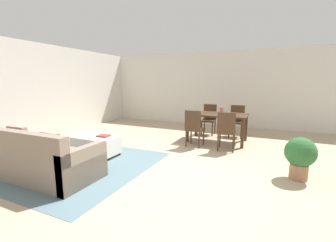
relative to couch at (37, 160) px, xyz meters
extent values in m
plane|color=tan|center=(1.93, 0.97, -0.29)|extent=(10.80, 10.80, 0.00)
cube|color=silver|center=(1.93, 5.97, 1.06)|extent=(9.00, 0.12, 2.70)
cube|color=silver|center=(-2.57, 1.47, 1.06)|extent=(0.12, 11.00, 2.70)
cube|color=slate|center=(0.07, 0.66, -0.29)|extent=(3.00, 2.80, 0.01)
cube|color=gray|center=(0.00, 0.05, -0.08)|extent=(2.16, 0.92, 0.42)
cube|color=gray|center=(0.00, -0.33, 0.35)|extent=(2.16, 0.16, 0.44)
cube|color=gray|center=(-1.01, 0.05, 0.02)|extent=(0.14, 0.92, 0.62)
cube|color=gray|center=(1.01, 0.05, 0.02)|extent=(0.14, 0.92, 0.62)
cube|color=gray|center=(-0.42, -0.04, 0.34)|extent=(0.42, 0.14, 0.42)
cube|color=gray|center=(0.42, -0.05, 0.33)|extent=(0.40, 0.14, 0.40)
cube|color=silver|center=(0.15, 1.27, -0.05)|extent=(0.97, 0.56, 0.36)
cylinder|color=#422B1C|center=(-0.29, 1.50, -0.26)|extent=(0.05, 0.05, 0.06)
cylinder|color=#422B1C|center=(0.59, 1.50, -0.26)|extent=(0.05, 0.05, 0.06)
cylinder|color=#422B1C|center=(-0.29, 1.04, -0.26)|extent=(0.05, 0.05, 0.06)
cylinder|color=#422B1C|center=(0.59, 1.04, -0.26)|extent=(0.05, 0.05, 0.06)
cylinder|color=olive|center=(-1.55, 0.31, -0.01)|extent=(0.04, 0.04, 0.56)
cylinder|color=olive|center=(-1.21, 0.31, -0.01)|extent=(0.04, 0.04, 0.56)
cube|color=#422B1C|center=(2.28, 3.58, 0.45)|extent=(1.54, 0.91, 0.04)
cube|color=#422B1C|center=(1.58, 3.98, 0.07)|extent=(0.07, 0.07, 0.72)
cube|color=#422B1C|center=(2.99, 3.98, 0.07)|extent=(0.07, 0.07, 0.72)
cube|color=#422B1C|center=(1.58, 3.19, 0.07)|extent=(0.07, 0.07, 0.72)
cube|color=#422B1C|center=(2.99, 3.19, 0.07)|extent=(0.07, 0.07, 0.72)
cube|color=#422B1C|center=(1.89, 2.88, 0.14)|extent=(0.42, 0.42, 0.04)
cube|color=#422B1C|center=(1.88, 2.70, 0.39)|extent=(0.40, 0.06, 0.47)
cylinder|color=#422B1C|center=(1.72, 3.06, -0.09)|extent=(0.04, 0.04, 0.41)
cylinder|color=#422B1C|center=(2.06, 3.04, -0.09)|extent=(0.04, 0.04, 0.41)
cylinder|color=#422B1C|center=(1.71, 2.72, -0.09)|extent=(0.04, 0.04, 0.41)
cylinder|color=#422B1C|center=(2.05, 2.70, -0.09)|extent=(0.04, 0.04, 0.41)
cube|color=#422B1C|center=(2.67, 2.86, 0.14)|extent=(0.43, 0.43, 0.04)
cube|color=#422B1C|center=(2.68, 2.68, 0.39)|extent=(0.40, 0.07, 0.47)
cylinder|color=#422B1C|center=(2.49, 3.02, -0.09)|extent=(0.04, 0.04, 0.41)
cylinder|color=#422B1C|center=(2.83, 3.05, -0.09)|extent=(0.04, 0.04, 0.41)
cylinder|color=#422B1C|center=(2.51, 2.68, -0.09)|extent=(0.04, 0.04, 0.41)
cylinder|color=#422B1C|center=(2.85, 2.71, -0.09)|extent=(0.04, 0.04, 0.41)
cube|color=#422B1C|center=(1.86, 4.29, 0.14)|extent=(0.40, 0.40, 0.04)
cube|color=#422B1C|center=(1.86, 4.47, 0.39)|extent=(0.40, 0.04, 0.47)
cylinder|color=#422B1C|center=(2.03, 4.12, -0.09)|extent=(0.04, 0.04, 0.41)
cylinder|color=#422B1C|center=(1.69, 4.12, -0.09)|extent=(0.04, 0.04, 0.41)
cylinder|color=#422B1C|center=(2.03, 4.46, -0.09)|extent=(0.04, 0.04, 0.41)
cylinder|color=#422B1C|center=(1.69, 4.46, -0.09)|extent=(0.04, 0.04, 0.41)
cube|color=#422B1C|center=(2.69, 4.32, 0.14)|extent=(0.40, 0.40, 0.04)
cube|color=#422B1C|center=(2.69, 4.50, 0.39)|extent=(0.40, 0.04, 0.47)
cylinder|color=#422B1C|center=(2.85, 4.15, -0.09)|extent=(0.04, 0.04, 0.41)
cylinder|color=#422B1C|center=(2.51, 4.16, -0.09)|extent=(0.04, 0.04, 0.41)
cylinder|color=#422B1C|center=(2.86, 4.49, -0.09)|extent=(0.04, 0.04, 0.41)
cylinder|color=#422B1C|center=(2.52, 4.50, -0.09)|extent=(0.04, 0.04, 0.41)
cylinder|color=#B26659|center=(2.38, 3.60, 0.56)|extent=(0.09, 0.09, 0.18)
cube|color=maroon|center=(0.29, 1.35, 0.15)|extent=(0.27, 0.21, 0.03)
cylinder|color=#996B4C|center=(4.06, 1.71, -0.16)|extent=(0.28, 0.28, 0.26)
sphere|color=#2D6633|center=(4.06, 1.71, 0.18)|extent=(0.48, 0.48, 0.48)
camera|label=1|loc=(3.55, -2.39, 1.30)|focal=23.96mm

